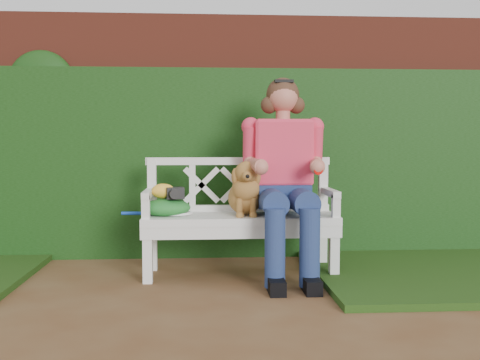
{
  "coord_description": "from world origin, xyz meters",
  "views": [
    {
      "loc": [
        0.24,
        -3.41,
        1.05
      ],
      "look_at": [
        0.53,
        0.93,
        0.75
      ],
      "focal_mm": 42.0,
      "sensor_mm": 36.0,
      "label": 1
    }
  ],
  "objects": [
    {
      "name": "camera_item",
      "position": [
        0.02,
        0.9,
        0.65
      ],
      "size": [
        0.15,
        0.13,
        0.09
      ],
      "primitive_type": "cube",
      "rotation": [
        0.0,
        0.0,
        0.23
      ],
      "color": "black",
      "rests_on": "green_bag"
    },
    {
      "name": "seated_woman",
      "position": [
        0.86,
        0.91,
        0.8
      ],
      "size": [
        0.95,
        1.08,
        1.6
      ],
      "primitive_type": null,
      "rotation": [
        0.0,
        0.0,
        -0.36
      ],
      "color": "#F83D65",
      "rests_on": "ground"
    },
    {
      "name": "dog",
      "position": [
        0.56,
        0.89,
        0.69
      ],
      "size": [
        0.42,
        0.47,
        0.43
      ],
      "primitive_type": null,
      "rotation": [
        0.0,
        0.0,
        0.42
      ],
      "color": "#9F5321",
      "rests_on": "garden_bench"
    },
    {
      "name": "green_bag",
      "position": [
        -0.05,
        0.91,
        0.54
      ],
      "size": [
        0.45,
        0.4,
        0.13
      ],
      "primitive_type": null,
      "rotation": [
        0.0,
        0.0,
        -0.34
      ],
      "color": "#27911C",
      "rests_on": "garden_bench"
    },
    {
      "name": "garden_bench",
      "position": [
        0.53,
        0.93,
        0.24
      ],
      "size": [
        1.65,
        0.81,
        0.48
      ],
      "primitive_type": null,
      "rotation": [
        0.0,
        0.0,
        -0.13
      ],
      "color": "white",
      "rests_on": "ground"
    },
    {
      "name": "baseball_glove",
      "position": [
        -0.07,
        0.93,
        0.67
      ],
      "size": [
        0.2,
        0.16,
        0.12
      ],
      "primitive_type": "ellipsoid",
      "rotation": [
        0.0,
        0.0,
        0.14
      ],
      "color": "yellow",
      "rests_on": "green_bag"
    },
    {
      "name": "ground",
      "position": [
        0.0,
        0.0,
        0.0
      ],
      "size": [
        60.0,
        60.0,
        0.0
      ],
      "primitive_type": "plane",
      "color": "brown"
    },
    {
      "name": "ivy_hedge",
      "position": [
        0.0,
        1.68,
        0.85
      ],
      "size": [
        10.0,
        0.18,
        1.7
      ],
      "primitive_type": "cube",
      "color": "#1B4617",
      "rests_on": "ground"
    },
    {
      "name": "grass_right",
      "position": [
        2.4,
        0.9,
        0.03
      ],
      "size": [
        2.6,
        2.0,
        0.05
      ],
      "primitive_type": "cube",
      "color": "black",
      "rests_on": "ground"
    },
    {
      "name": "tennis_racket",
      "position": [
        -0.03,
        0.95,
        0.49
      ],
      "size": [
        0.61,
        0.37,
        0.03
      ],
      "primitive_type": null,
      "rotation": [
        0.0,
        0.0,
        -0.24
      ],
      "color": "white",
      "rests_on": "garden_bench"
    },
    {
      "name": "brick_wall",
      "position": [
        0.0,
        1.9,
        1.1
      ],
      "size": [
        10.0,
        0.3,
        2.2
      ],
      "primitive_type": "cube",
      "color": "maroon",
      "rests_on": "ground"
    }
  ]
}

